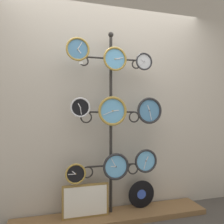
{
  "coord_description": "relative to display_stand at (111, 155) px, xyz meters",
  "views": [
    {
      "loc": [
        -0.66,
        -2.0,
        1.2
      ],
      "look_at": [
        0.0,
        0.36,
        1.21
      ],
      "focal_mm": 35.0,
      "sensor_mm": 36.0,
      "label": 1
    }
  ],
  "objects": [
    {
      "name": "clock_bottom_center",
      "position": [
        0.03,
        -0.11,
        -0.11
      ],
      "size": [
        0.3,
        0.04,
        0.3
      ],
      "color": "#60A8DB"
    },
    {
      "name": "picture_frame",
      "position": [
        -0.3,
        -0.06,
        -0.47
      ],
      "size": [
        0.51,
        0.02,
        0.36
      ],
      "color": "olive",
      "rests_on": "low_shelf"
    },
    {
      "name": "clock_top_center",
      "position": [
        0.03,
        -0.08,
        1.09
      ],
      "size": [
        0.27,
        0.04,
        0.27
      ],
      "color": "#60A8DB"
    },
    {
      "name": "clock_top_left",
      "position": [
        -0.39,
        -0.11,
        1.16
      ],
      "size": [
        0.25,
        0.04,
        0.25
      ],
      "color": "#4C84B2"
    },
    {
      "name": "low_shelf",
      "position": [
        -0.0,
        -0.06,
        -0.68
      ],
      "size": [
        2.2,
        0.36,
        0.06
      ],
      "color": "brown",
      "rests_on": "ground_plane"
    },
    {
      "name": "clock_middle_left",
      "position": [
        -0.36,
        -0.08,
        0.55
      ],
      "size": [
        0.22,
        0.04,
        0.22
      ],
      "color": "black"
    },
    {
      "name": "display_stand",
      "position": [
        0.0,
        0.0,
        0.0
      ],
      "size": [
        0.73,
        0.38,
        2.12
      ],
      "color": "#282623",
      "rests_on": "ground_plane"
    },
    {
      "name": "clock_middle_center",
      "position": [
        -0.01,
        -0.09,
        0.51
      ],
      "size": [
        0.33,
        0.04,
        0.33
      ],
      "color": "#60A8DB"
    },
    {
      "name": "clock_middle_right",
      "position": [
        0.44,
        -0.08,
        0.51
      ],
      "size": [
        0.31,
        0.04,
        0.31
      ],
      "color": "#4C84B2"
    },
    {
      "name": "shop_wall",
      "position": [
        -0.0,
        0.16,
        0.69
      ],
      "size": [
        4.4,
        0.04,
        2.8
      ],
      "color": "#BCB2A3",
      "rests_on": "ground_plane"
    },
    {
      "name": "clock_bottom_left",
      "position": [
        -0.41,
        -0.08,
        -0.16
      ],
      "size": [
        0.22,
        0.04,
        0.22
      ],
      "color": "black"
    },
    {
      "name": "clock_top_right",
      "position": [
        0.37,
        -0.09,
        1.08
      ],
      "size": [
        0.2,
        0.04,
        0.2
      ],
      "color": "silver"
    },
    {
      "name": "clock_bottom_right",
      "position": [
        0.39,
        -0.09,
        -0.07
      ],
      "size": [
        0.27,
        0.04,
        0.27
      ],
      "color": "#60A8DB"
    },
    {
      "name": "vinyl_record",
      "position": [
        0.38,
        -0.0,
        -0.49
      ],
      "size": [
        0.33,
        0.01,
        0.33
      ],
      "color": "black",
      "rests_on": "low_shelf"
    },
    {
      "name": "price_tag_upper",
      "position": [
        -0.36,
        -0.11,
        1.02
      ],
      "size": [
        0.04,
        0.0,
        0.03
      ],
      "color": "white"
    }
  ]
}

